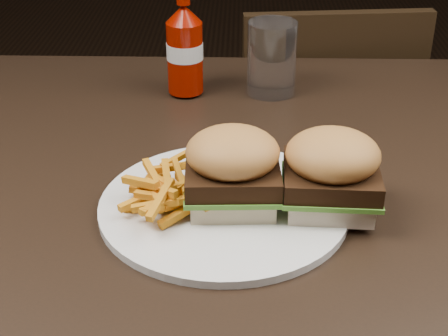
{
  "coord_description": "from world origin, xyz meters",
  "views": [
    {
      "loc": [
        0.09,
        -0.77,
        1.18
      ],
      "look_at": [
        0.08,
        -0.09,
        0.8
      ],
      "focal_mm": 55.0,
      "sensor_mm": 36.0,
      "label": 1
    }
  ],
  "objects_px": {
    "ketchup_bottle": "(185,58)",
    "dining_table": "(169,179)",
    "tumbler": "(272,59)",
    "plate": "(224,206)",
    "chair_far": "(309,159)"
  },
  "relations": [
    {
      "from": "chair_far",
      "to": "ketchup_bottle",
      "type": "height_order",
      "value": "ketchup_bottle"
    },
    {
      "from": "dining_table",
      "to": "plate",
      "type": "relative_size",
      "value": 4.15
    },
    {
      "from": "plate",
      "to": "tumbler",
      "type": "relative_size",
      "value": 2.42
    },
    {
      "from": "dining_table",
      "to": "chair_far",
      "type": "relative_size",
      "value": 3.28
    },
    {
      "from": "ketchup_bottle",
      "to": "dining_table",
      "type": "bearing_deg",
      "value": -91.52
    },
    {
      "from": "dining_table",
      "to": "plate",
      "type": "height_order",
      "value": "plate"
    },
    {
      "from": "ketchup_bottle",
      "to": "chair_far",
      "type": "bearing_deg",
      "value": 56.23
    },
    {
      "from": "dining_table",
      "to": "ketchup_bottle",
      "type": "relative_size",
      "value": 10.76
    },
    {
      "from": "chair_far",
      "to": "ketchup_bottle",
      "type": "xyz_separation_m",
      "value": [
        -0.25,
        -0.37,
        0.38
      ]
    },
    {
      "from": "ketchup_bottle",
      "to": "tumbler",
      "type": "distance_m",
      "value": 0.14
    },
    {
      "from": "plate",
      "to": "ketchup_bottle",
      "type": "distance_m",
      "value": 0.35
    },
    {
      "from": "chair_far",
      "to": "plate",
      "type": "bearing_deg",
      "value": 69.83
    },
    {
      "from": "dining_table",
      "to": "tumbler",
      "type": "height_order",
      "value": "tumbler"
    },
    {
      "from": "ketchup_bottle",
      "to": "plate",
      "type": "bearing_deg",
      "value": -78.51
    },
    {
      "from": "chair_far",
      "to": "dining_table",
      "type": "bearing_deg",
      "value": 61.22
    }
  ]
}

